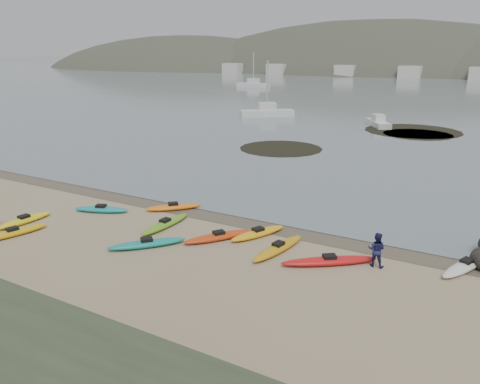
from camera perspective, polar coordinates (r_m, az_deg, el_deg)
The scene contains 6 objects.
ground at distance 26.27m, azimuth 0.00°, elevation -3.13°, with size 600.00×600.00×0.00m, color tan.
wet_sand at distance 26.02m, azimuth -0.33°, elevation -3.32°, with size 60.00×60.00×0.00m, color brown.
kayaks at distance 23.61m, azimuth -5.45°, elevation -5.14°, with size 22.87×10.85×0.34m.
person_east at distance 21.10m, azimuth 16.29°, elevation -6.77°, with size 0.75×0.59×1.55m, color navy.
kelp_mats at distance 53.74m, azimuth 17.11°, elevation 6.55°, with size 18.40×25.99×0.04m.
moored_boats at distance 97.08m, azimuth 23.61°, elevation 10.53°, with size 102.06×76.18×1.18m.
Camera 1 is at (12.19, -21.46, 9.00)m, focal length 35.00 mm.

